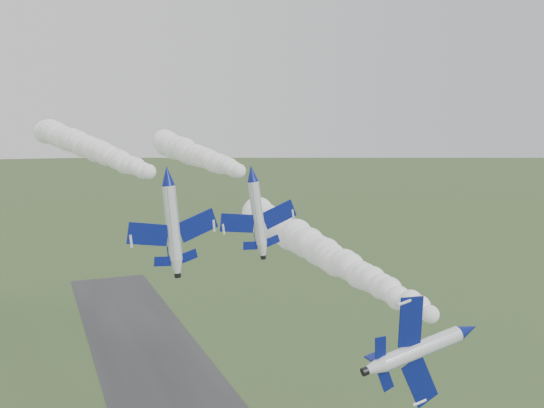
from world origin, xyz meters
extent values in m
cylinder|color=white|center=(12.28, -4.94, 32.94)|extent=(1.74, 7.88, 1.66)
cone|color=navy|center=(12.33, -9.90, 32.94)|extent=(1.68, 2.08, 1.66)
cone|color=white|center=(12.23, -0.16, 32.94)|extent=(1.68, 1.70, 1.66)
cylinder|color=black|center=(12.22, 0.77, 32.94)|extent=(0.85, 0.57, 0.84)
ellipsoid|color=black|center=(12.81, -6.96, 33.05)|extent=(1.13, 2.71, 1.11)
cube|color=navy|center=(11.56, -4.20, 35.67)|extent=(1.03, 2.26, 4.24)
cube|color=navy|center=(12.71, -4.19, 30.16)|extent=(1.03, 2.26, 4.24)
cube|color=navy|center=(11.94, -1.01, 34.41)|extent=(0.48, 1.03, 1.85)
cube|color=navy|center=(12.55, -1.00, 31.48)|extent=(0.48, 1.03, 1.85)
cube|color=navy|center=(13.44, -1.22, 33.19)|extent=(2.05, 1.52, 0.53)
cylinder|color=white|center=(-8.91, 20.21, 45.49)|extent=(3.00, 8.62, 1.63)
cone|color=navy|center=(-8.03, 14.94, 45.49)|extent=(1.98, 2.46, 1.63)
cone|color=white|center=(-9.76, 25.27, 45.49)|extent=(1.91, 2.06, 1.63)
cylinder|color=black|center=(-9.92, 26.27, 45.49)|extent=(0.92, 0.73, 0.83)
ellipsoid|color=black|center=(-8.60, 18.05, 46.05)|extent=(1.55, 3.04, 1.09)
cube|color=navy|center=(-12.00, 20.51, 45.08)|extent=(4.96, 3.15, 0.53)
cube|color=navy|center=(-6.06, 21.50, 45.59)|extent=(4.96, 3.15, 0.53)
cube|color=navy|center=(-11.19, 24.12, 45.35)|extent=(2.17, 1.42, 0.27)
cube|color=navy|center=(-8.03, 24.64, 45.62)|extent=(2.17, 1.42, 0.27)
cube|color=navy|center=(-9.68, 24.12, 46.79)|extent=(0.57, 1.64, 2.22)
cylinder|color=white|center=(1.40, 20.95, 45.39)|extent=(1.56, 7.63, 1.54)
cone|color=navy|center=(1.41, 16.15, 45.39)|extent=(1.54, 2.00, 1.54)
cone|color=white|center=(1.39, 25.58, 45.39)|extent=(1.54, 1.64, 1.54)
cylinder|color=black|center=(1.38, 26.49, 45.39)|extent=(0.78, 0.55, 0.78)
ellipsoid|color=black|center=(1.33, 18.99, 45.90)|extent=(1.03, 2.62, 1.03)
cube|color=navy|center=(-1.28, 21.67, 44.88)|extent=(4.16, 2.19, 0.71)
cube|color=navy|center=(4.11, 21.69, 45.64)|extent=(4.16, 2.19, 0.71)
cube|color=navy|center=(-0.05, 24.76, 45.19)|extent=(1.81, 1.00, 0.34)
cube|color=navy|center=(2.83, 24.77, 45.60)|extent=(1.81, 1.00, 0.34)
cube|color=navy|center=(1.23, 24.55, 46.56)|extent=(0.39, 1.45, 1.99)
camera|label=1|loc=(-23.36, -46.66, 50.92)|focal=40.00mm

